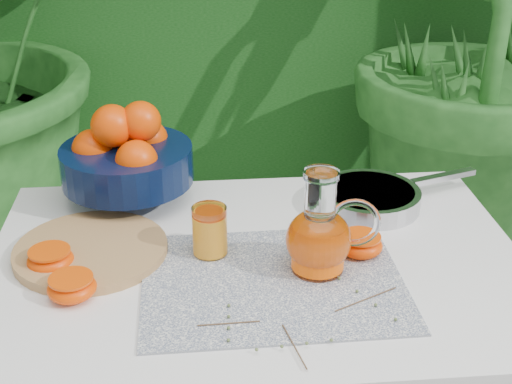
{
  "coord_description": "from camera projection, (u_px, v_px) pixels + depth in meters",
  "views": [
    {
      "loc": [
        -0.01,
        -1.1,
        1.45
      ],
      "look_at": [
        0.09,
        0.05,
        0.88
      ],
      "focal_mm": 50.0,
      "sensor_mm": 36.0,
      "label": 1
    }
  ],
  "objects": [
    {
      "name": "juice_tumbler",
      "position": [
        210.0,
        232.0,
        1.32
      ],
      "size": [
        0.07,
        0.07,
        0.1
      ],
      "color": "white",
      "rests_on": "white_table"
    },
    {
      "name": "thyme_sprigs",
      "position": [
        301.0,
        321.0,
        1.14
      ],
      "size": [
        0.34,
        0.23,
        0.01
      ],
      "color": "brown",
      "rests_on": "white_table"
    },
    {
      "name": "fruit_bowl",
      "position": [
        126.0,
        156.0,
        1.5
      ],
      "size": [
        0.36,
        0.36,
        0.22
      ],
      "color": "black",
      "rests_on": "white_table"
    },
    {
      "name": "placemat",
      "position": [
        273.0,
        281.0,
        1.25
      ],
      "size": [
        0.46,
        0.36,
        0.0
      ],
      "primitive_type": "cube",
      "rotation": [
        0.0,
        0.0,
        0.01
      ],
      "color": "#0B193E",
      "rests_on": "white_table"
    },
    {
      "name": "juice_pitcher",
      "position": [
        320.0,
        237.0,
        1.26
      ],
      "size": [
        0.17,
        0.13,
        0.19
      ],
      "color": "white",
      "rests_on": "white_table"
    },
    {
      "name": "white_table",
      "position": [
        257.0,
        296.0,
        1.36
      ],
      "size": [
        1.0,
        0.7,
        0.75
      ],
      "color": "white",
      "rests_on": "ground"
    },
    {
      "name": "orange_halves",
      "position": [
        165.0,
        263.0,
        1.27
      ],
      "size": [
        0.67,
        0.2,
        0.04
      ],
      "color": "#F83002",
      "rests_on": "white_table"
    },
    {
      "name": "saute_pan",
      "position": [
        370.0,
        197.0,
        1.51
      ],
      "size": [
        0.4,
        0.27,
        0.04
      ],
      "color": "#B1B1B5",
      "rests_on": "white_table"
    },
    {
      "name": "potted_plant_right",
      "position": [
        458.0,
        30.0,
        2.37
      ],
      "size": [
        2.29,
        2.29,
        1.77
      ],
      "primitive_type": "imported",
      "rotation": [
        0.0,
        0.0,
        1.94
      ],
      "color": "#20551D",
      "rests_on": "ground"
    },
    {
      "name": "cutting_board",
      "position": [
        91.0,
        250.0,
        1.34
      ],
      "size": [
        0.32,
        0.32,
        0.02
      ],
      "primitive_type": "cylinder",
      "rotation": [
        0.0,
        0.0,
        -0.1
      ],
      "color": "#AE804E",
      "rests_on": "white_table"
    }
  ]
}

